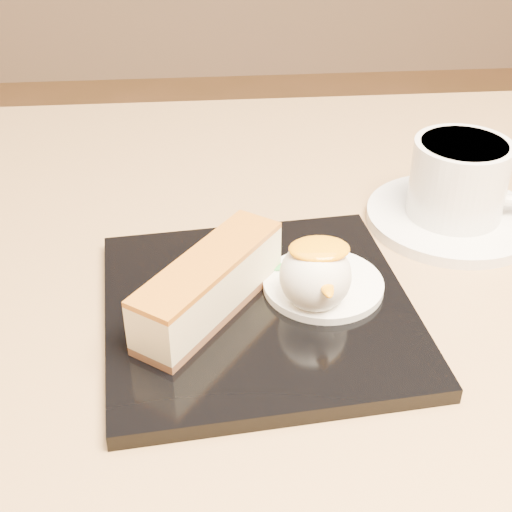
{
  "coord_description": "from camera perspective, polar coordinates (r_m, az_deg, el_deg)",
  "views": [
    {
      "loc": [
        -0.04,
        -0.44,
        1.05
      ],
      "look_at": [
        -0.0,
        -0.01,
        0.76
      ],
      "focal_mm": 50.0,
      "sensor_mm": 36.0,
      "label": 1
    }
  ],
  "objects": [
    {
      "name": "coffee_cup",
      "position": [
        0.64,
        16.1,
        6.04
      ],
      "size": [
        0.11,
        0.08,
        0.07
      ],
      "rotation": [
        0.0,
        0.0,
        -0.18
      ],
      "color": "white",
      "rests_on": "saucer"
    },
    {
      "name": "cheesecake",
      "position": [
        0.5,
        -3.76,
        -2.34
      ],
      "size": [
        0.11,
        0.13,
        0.04
      ],
      "rotation": [
        0.0,
        0.0,
        0.93
      ],
      "color": "brown",
      "rests_on": "dessert_plate"
    },
    {
      "name": "cream_smear",
      "position": [
        0.53,
        5.39,
        -2.27
      ],
      "size": [
        0.09,
        0.09,
        0.01
      ],
      "primitive_type": "cylinder",
      "color": "white",
      "rests_on": "dessert_plate"
    },
    {
      "name": "mint_sprig",
      "position": [
        0.55,
        1.98,
        -0.59
      ],
      "size": [
        0.03,
        0.02,
        0.0
      ],
      "color": "green",
      "rests_on": "cream_smear"
    },
    {
      "name": "table",
      "position": [
        0.65,
        0.3,
        -13.98
      ],
      "size": [
        0.8,
        0.8,
        0.72
      ],
      "color": "black",
      "rests_on": "ground"
    },
    {
      "name": "saucer",
      "position": [
        0.66,
        15.38,
        2.98
      ],
      "size": [
        0.15,
        0.15,
        0.01
      ],
      "primitive_type": "cylinder",
      "color": "white",
      "rests_on": "table"
    },
    {
      "name": "dessert_plate",
      "position": [
        0.52,
        0.18,
        -4.32
      ],
      "size": [
        0.24,
        0.24,
        0.01
      ],
      "primitive_type": "cube",
      "rotation": [
        0.0,
        0.0,
        0.09
      ],
      "color": "black",
      "rests_on": "table"
    },
    {
      "name": "ice_cream_scoop",
      "position": [
        0.5,
        4.78,
        -1.6
      ],
      "size": [
        0.05,
        0.05,
        0.05
      ],
      "primitive_type": "sphere",
      "color": "white",
      "rests_on": "cream_smear"
    },
    {
      "name": "mango_sauce",
      "position": [
        0.49,
        5.08,
        0.57
      ],
      "size": [
        0.04,
        0.03,
        0.01
      ],
      "primitive_type": "ellipsoid",
      "color": "orange",
      "rests_on": "ice_cream_scoop"
    }
  ]
}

